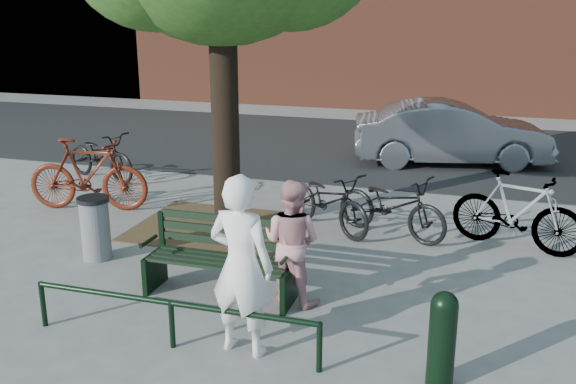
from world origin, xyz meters
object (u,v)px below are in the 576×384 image
(person_left, at_px, (241,266))
(bollard, at_px, (442,336))
(litter_bin, at_px, (95,228))
(person_right, at_px, (292,242))
(parked_car, at_px, (451,133))
(park_bench, at_px, (222,256))
(bicycle_c, at_px, (328,200))

(person_left, xyz_separation_m, bollard, (1.89, -0.04, -0.41))
(bollard, distance_m, litter_bin, 4.91)
(person_right, xyz_separation_m, litter_bin, (-2.85, 0.45, -0.29))
(bollard, height_order, litter_bin, bollard)
(person_right, xyz_separation_m, parked_car, (1.32, 7.24, -0.05))
(person_right, height_order, bollard, person_right)
(park_bench, relative_size, person_left, 0.97)
(park_bench, xyz_separation_m, person_right, (0.83, 0.07, 0.24))
(person_left, bearing_deg, litter_bin, -23.60)
(person_right, distance_m, bollard, 2.16)
(person_right, xyz_separation_m, bollard, (1.76, -1.24, -0.23))
(bollard, xyz_separation_m, bicycle_c, (-1.93, 3.70, -0.02))
(person_right, xyz_separation_m, bicycle_c, (-0.18, 2.45, -0.26))
(litter_bin, bearing_deg, park_bench, -14.40)
(litter_bin, bearing_deg, bicycle_c, 36.81)
(bollard, distance_m, bicycle_c, 4.17)
(litter_bin, distance_m, bicycle_c, 3.35)
(bicycle_c, bearing_deg, litter_bin, 162.00)
(litter_bin, bearing_deg, person_left, -31.27)
(bollard, bearing_deg, person_left, 178.72)
(litter_bin, bearing_deg, person_right, -8.96)
(person_right, bearing_deg, park_bench, 17.00)
(parked_car, bearing_deg, bicycle_c, 149.99)
(bollard, height_order, bicycle_c, bicycle_c)
(person_right, bearing_deg, bollard, 156.81)
(bollard, bearing_deg, litter_bin, 159.85)
(person_right, distance_m, bicycle_c, 2.47)
(person_right, height_order, bicycle_c, person_right)
(park_bench, relative_size, litter_bin, 2.04)
(bicycle_c, relative_size, parked_car, 0.44)
(person_left, xyz_separation_m, person_right, (0.14, 1.20, -0.18))
(person_right, height_order, parked_car, person_right)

